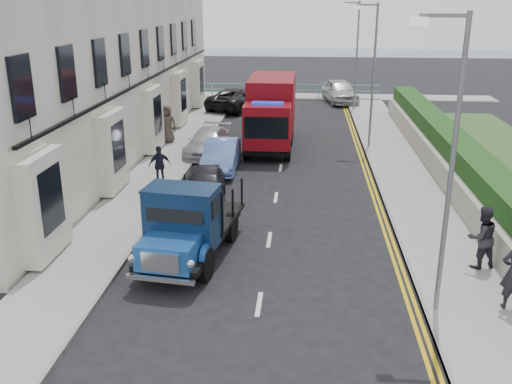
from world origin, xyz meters
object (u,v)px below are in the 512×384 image
at_px(lamp_near, 448,153).
at_px(bedford_lorry, 185,229).
at_px(lamp_far, 355,50).
at_px(parked_car_front, 205,186).
at_px(lamp_mid, 371,68).
at_px(red_lorry, 271,111).

distance_m(lamp_near, bedford_lorry, 7.38).
height_order(lamp_near, bedford_lorry, lamp_near).
relative_size(lamp_far, parked_car_front, 1.84).
xyz_separation_m(lamp_far, bedford_lorry, (-6.44, -23.91, -2.93)).
relative_size(lamp_mid, parked_car_front, 1.84).
bearing_deg(lamp_mid, lamp_near, -90.00).
height_order(lamp_mid, red_lorry, lamp_mid).
distance_m(red_lorry, parked_car_front, 8.90).
height_order(lamp_mid, bedford_lorry, lamp_mid).
distance_m(lamp_mid, parked_car_front, 11.54).
xyz_separation_m(red_lorry, parked_car_front, (-1.93, -8.61, -1.18)).
distance_m(lamp_mid, red_lorry, 5.31).
distance_m(lamp_near, lamp_mid, 16.00).
relative_size(lamp_near, parked_car_front, 1.84).
bearing_deg(parked_car_front, lamp_far, 62.21).
distance_m(lamp_far, red_lorry, 11.43).
distance_m(lamp_mid, bedford_lorry, 15.61).
xyz_separation_m(lamp_mid, parked_car_front, (-6.78, -8.72, -3.35)).
distance_m(lamp_near, parked_car_front, 10.49).
bearing_deg(lamp_near, red_lorry, 106.97).
bearing_deg(lamp_near, lamp_far, 90.00).
xyz_separation_m(lamp_mid, lamp_far, (0.00, 10.00, 0.00)).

